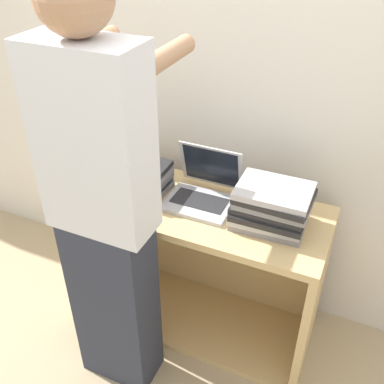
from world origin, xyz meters
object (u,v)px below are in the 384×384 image
(laptop_open, at_px, (203,191))
(person, at_px, (104,213))
(laptop_stack_left, at_px, (134,178))
(laptop_stack_right, at_px, (272,206))

(laptop_open, relative_size, person, 0.17)
(laptop_open, bearing_deg, laptop_stack_left, -171.21)
(laptop_stack_left, height_order, laptop_stack_right, laptop_stack_right)
(laptop_stack_left, bearing_deg, person, -74.43)
(laptop_open, xyz_separation_m, person, (-0.22, -0.46, 0.12))
(laptop_stack_right, height_order, person, person)
(laptop_stack_left, distance_m, laptop_stack_right, 0.66)
(laptop_open, height_order, person, person)
(laptop_open, distance_m, laptop_stack_right, 0.34)
(laptop_open, xyz_separation_m, laptop_stack_right, (0.33, -0.05, 0.04))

